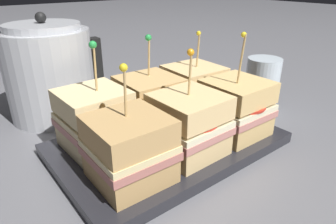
# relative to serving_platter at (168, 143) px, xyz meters

# --- Properties ---
(ground_plane) EXTENTS (6.00, 6.00, 0.00)m
(ground_plane) POSITION_rel_serving_platter_xyz_m (0.00, 0.00, -0.01)
(ground_plane) COLOR slate
(serving_platter) EXTENTS (0.36, 0.23, 0.02)m
(serving_platter) POSITION_rel_serving_platter_xyz_m (0.00, 0.00, 0.00)
(serving_platter) COLOR #232328
(serving_platter) RESTS_ON ground_plane
(sandwich_front_left) EXTENTS (0.10, 0.10, 0.15)m
(sandwich_front_left) POSITION_rel_serving_platter_xyz_m (-0.10, -0.05, 0.05)
(sandwich_front_left) COLOR tan
(sandwich_front_left) RESTS_ON serving_platter
(sandwich_front_center) EXTENTS (0.10, 0.10, 0.16)m
(sandwich_front_center) POSITION_rel_serving_platter_xyz_m (-0.00, -0.05, 0.05)
(sandwich_front_center) COLOR #DBB77A
(sandwich_front_center) RESTS_ON serving_platter
(sandwich_front_right) EXTENTS (0.10, 0.10, 0.17)m
(sandwich_front_right) POSITION_rel_serving_platter_xyz_m (0.10, -0.05, 0.05)
(sandwich_front_right) COLOR tan
(sandwich_front_right) RESTS_ON serving_platter
(sandwich_back_left) EXTENTS (0.10, 0.10, 0.16)m
(sandwich_back_left) POSITION_rel_serving_platter_xyz_m (-0.10, 0.05, 0.05)
(sandwich_back_left) COLOR beige
(sandwich_back_left) RESTS_ON serving_platter
(sandwich_back_center) EXTENTS (0.10, 0.10, 0.16)m
(sandwich_back_center) POSITION_rel_serving_platter_xyz_m (0.00, 0.05, 0.05)
(sandwich_back_center) COLOR tan
(sandwich_back_center) RESTS_ON serving_platter
(sandwich_back_right) EXTENTS (0.10, 0.10, 0.16)m
(sandwich_back_right) POSITION_rel_serving_platter_xyz_m (0.10, 0.05, 0.05)
(sandwich_back_right) COLOR #DBB77A
(sandwich_back_right) RESTS_ON serving_platter
(kettle_steel) EXTENTS (0.19, 0.17, 0.20)m
(kettle_steel) POSITION_rel_serving_platter_xyz_m (-0.10, 0.25, 0.08)
(kettle_steel) COLOR #B7BABF
(kettle_steel) RESTS_ON ground_plane
(drinking_glass) EXTENTS (0.07, 0.07, 0.11)m
(drinking_glass) POSITION_rel_serving_platter_xyz_m (0.26, 0.01, 0.05)
(drinking_glass) COLOR silver
(drinking_glass) RESTS_ON ground_plane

